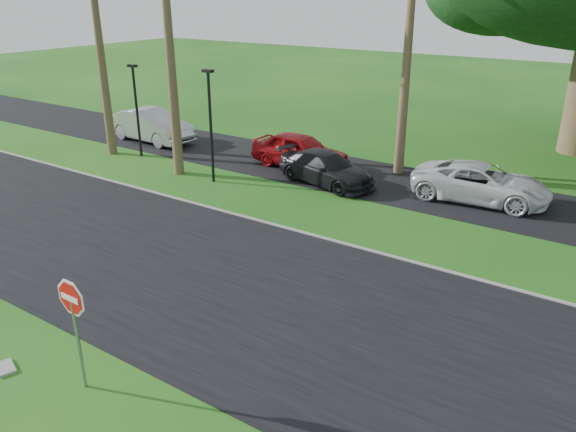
% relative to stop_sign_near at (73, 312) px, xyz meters
% --- Properties ---
extents(ground, '(120.00, 120.00, 0.00)m').
position_rel_stop_sign_near_xyz_m(ground, '(-0.50, 3.00, -1.77)').
color(ground, '#145014').
rests_on(ground, ground).
extents(road, '(120.00, 8.00, 0.02)m').
position_rel_stop_sign_near_xyz_m(road, '(-0.50, 5.00, -1.76)').
color(road, black).
rests_on(road, ground).
extents(parking_strip, '(120.00, 5.00, 0.02)m').
position_rel_stop_sign_near_xyz_m(parking_strip, '(-0.50, 15.50, -1.76)').
color(parking_strip, black).
rests_on(parking_strip, ground).
extents(curb, '(120.00, 0.12, 0.06)m').
position_rel_stop_sign_near_xyz_m(curb, '(-0.50, 9.05, -1.74)').
color(curb, gray).
rests_on(curb, ground).
extents(stop_sign_near, '(1.05, 0.07, 2.62)m').
position_rel_stop_sign_near_xyz_m(stop_sign_near, '(0.00, 0.00, 0.00)').
color(stop_sign_near, gray).
rests_on(stop_sign_near, ground).
extents(streetlight_left, '(0.45, 0.25, 4.34)m').
position_rel_stop_sign_near_xyz_m(streetlight_left, '(-12.00, 12.50, 0.72)').
color(streetlight_left, black).
rests_on(streetlight_left, ground).
extents(streetlight_right, '(0.45, 0.25, 4.64)m').
position_rel_stop_sign_near_xyz_m(streetlight_right, '(-6.50, 11.50, 0.88)').
color(streetlight_right, black).
rests_on(streetlight_right, ground).
extents(car_silver, '(5.15, 2.02, 1.67)m').
position_rel_stop_sign_near_xyz_m(car_silver, '(-13.59, 14.74, -0.94)').
color(car_silver, '#ABACB2').
rests_on(car_silver, ground).
extents(car_red, '(4.58, 1.91, 1.55)m').
position_rel_stop_sign_near_xyz_m(car_red, '(-4.56, 15.23, -1.00)').
color(car_red, '#A00D11').
rests_on(car_red, ground).
extents(car_dark, '(4.74, 2.69, 1.30)m').
position_rel_stop_sign_near_xyz_m(car_dark, '(-2.40, 13.91, -1.13)').
color(car_dark, black).
rests_on(car_dark, ground).
extents(car_minivan, '(5.30, 2.81, 1.42)m').
position_rel_stop_sign_near_xyz_m(car_minivan, '(3.52, 15.43, -1.06)').
color(car_minivan, silver).
rests_on(car_minivan, ground).
extents(utility_slab, '(0.63, 0.51, 0.06)m').
position_rel_stop_sign_near_xyz_m(utility_slab, '(-1.92, -0.61, -1.74)').
color(utility_slab, gray).
rests_on(utility_slab, ground).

